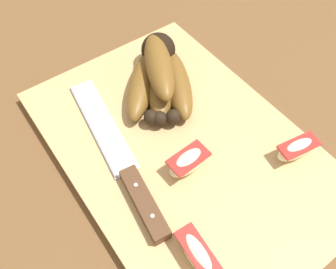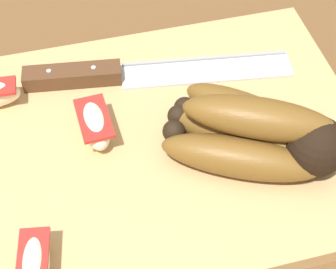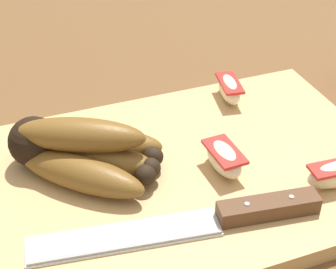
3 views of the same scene
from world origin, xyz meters
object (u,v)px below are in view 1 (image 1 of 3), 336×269
object	(u,v)px
apple_wedge_middle	(297,149)
apple_wedge_far	(188,162)
chefs_knife	(128,173)
banana_bunch	(159,75)
apple_wedge_near	(198,255)

from	to	relation	value
apple_wedge_middle	apple_wedge_far	xyz separation A→B (m)	(0.07, 0.13, 0.00)
chefs_knife	apple_wedge_middle	bearing A→B (deg)	-117.99
chefs_knife	apple_wedge_middle	world-z (taller)	apple_wedge_middle
banana_bunch	chefs_knife	xyz separation A→B (m)	(-0.10, 0.12, -0.02)
chefs_knife	apple_wedge_far	distance (m)	0.08
banana_bunch	chefs_knife	bearing A→B (deg)	130.21
apple_wedge_far	banana_bunch	bearing A→B (deg)	-21.09
chefs_knife	apple_wedge_near	bearing A→B (deg)	-177.30
banana_bunch	apple_wedge_near	size ratio (longest dim) A/B	2.39
apple_wedge_near	apple_wedge_middle	bearing A→B (deg)	-81.23
chefs_knife	apple_wedge_far	xyz separation A→B (m)	(-0.04, -0.07, 0.01)
chefs_knife	apple_wedge_middle	size ratio (longest dim) A/B	4.49
chefs_knife	apple_wedge_far	size ratio (longest dim) A/B	4.73
chefs_knife	banana_bunch	bearing A→B (deg)	-49.79
chefs_knife	apple_wedge_far	world-z (taller)	apple_wedge_far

